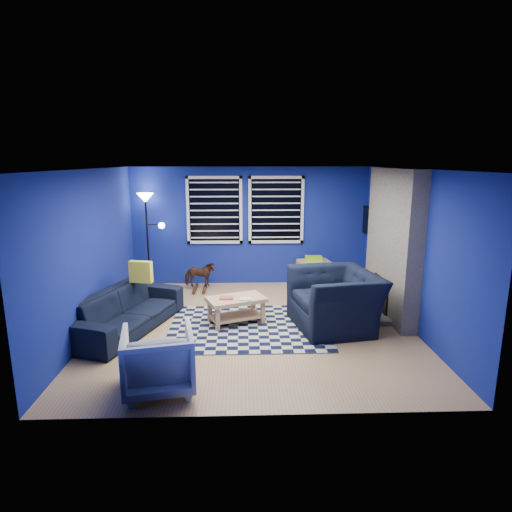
{
  "coord_description": "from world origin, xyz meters",
  "views": [
    {
      "loc": [
        -0.18,
        -6.52,
        2.63
      ],
      "look_at": [
        0.05,
        0.3,
        1.09
      ],
      "focal_mm": 30.0,
      "sensor_mm": 36.0,
      "label": 1
    }
  ],
  "objects_px": {
    "armchair_big": "(335,300)",
    "floor_lamp": "(147,211)",
    "armchair_bent": "(158,360)",
    "tv": "(371,222)",
    "rocking_horse": "(200,275)",
    "cabinet": "(313,273)",
    "sofa": "(127,310)",
    "coffee_table": "(236,305)"
  },
  "relations": [
    {
      "from": "sofa",
      "to": "floor_lamp",
      "type": "relative_size",
      "value": 1.12
    },
    {
      "from": "armchair_bent",
      "to": "coffee_table",
      "type": "relative_size",
      "value": 0.78
    },
    {
      "from": "tv",
      "to": "cabinet",
      "type": "relative_size",
      "value": 1.41
    },
    {
      "from": "tv",
      "to": "armchair_bent",
      "type": "bearing_deg",
      "value": -132.53
    },
    {
      "from": "sofa",
      "to": "coffee_table",
      "type": "bearing_deg",
      "value": -63.87
    },
    {
      "from": "armchair_big",
      "to": "rocking_horse",
      "type": "height_order",
      "value": "armchair_big"
    },
    {
      "from": "coffee_table",
      "to": "cabinet",
      "type": "xyz_separation_m",
      "value": [
        1.63,
        2.13,
        -0.03
      ]
    },
    {
      "from": "tv",
      "to": "coffee_table",
      "type": "distance_m",
      "value": 3.48
    },
    {
      "from": "armchair_big",
      "to": "floor_lamp",
      "type": "relative_size",
      "value": 0.7
    },
    {
      "from": "sofa",
      "to": "armchair_bent",
      "type": "relative_size",
      "value": 2.72
    },
    {
      "from": "coffee_table",
      "to": "cabinet",
      "type": "bearing_deg",
      "value": 52.59
    },
    {
      "from": "rocking_horse",
      "to": "cabinet",
      "type": "distance_m",
      "value": 2.41
    },
    {
      "from": "rocking_horse",
      "to": "floor_lamp",
      "type": "distance_m",
      "value": 1.69
    },
    {
      "from": "cabinet",
      "to": "rocking_horse",
      "type": "bearing_deg",
      "value": 178.65
    },
    {
      "from": "rocking_horse",
      "to": "armchair_bent",
      "type": "bearing_deg",
      "value": 175.17
    },
    {
      "from": "coffee_table",
      "to": "armchair_big",
      "type": "bearing_deg",
      "value": -7.1
    },
    {
      "from": "rocking_horse",
      "to": "coffee_table",
      "type": "height_order",
      "value": "rocking_horse"
    },
    {
      "from": "rocking_horse",
      "to": "floor_lamp",
      "type": "relative_size",
      "value": 0.31
    },
    {
      "from": "rocking_horse",
      "to": "coffee_table",
      "type": "distance_m",
      "value": 2.01
    },
    {
      "from": "armchair_bent",
      "to": "floor_lamp",
      "type": "xyz_separation_m",
      "value": [
        -0.95,
        4.18,
        1.25
      ]
    },
    {
      "from": "armchair_big",
      "to": "tv",
      "type": "bearing_deg",
      "value": 140.43
    },
    {
      "from": "armchair_bent",
      "to": "coffee_table",
      "type": "height_order",
      "value": "armchair_bent"
    },
    {
      "from": "floor_lamp",
      "to": "armchair_bent",
      "type": "bearing_deg",
      "value": -77.2
    },
    {
      "from": "sofa",
      "to": "cabinet",
      "type": "xyz_separation_m",
      "value": [
        3.35,
        2.34,
        -0.04
      ]
    },
    {
      "from": "tv",
      "to": "cabinet",
      "type": "height_order",
      "value": "tv"
    },
    {
      "from": "sofa",
      "to": "rocking_horse",
      "type": "relative_size",
      "value": 3.58
    },
    {
      "from": "rocking_horse",
      "to": "cabinet",
      "type": "relative_size",
      "value": 0.87
    },
    {
      "from": "armchair_bent",
      "to": "floor_lamp",
      "type": "relative_size",
      "value": 0.41
    },
    {
      "from": "armchair_bent",
      "to": "tv",
      "type": "bearing_deg",
      "value": -143.67
    },
    {
      "from": "armchair_bent",
      "to": "floor_lamp",
      "type": "height_order",
      "value": "floor_lamp"
    },
    {
      "from": "armchair_bent",
      "to": "cabinet",
      "type": "distance_m",
      "value": 4.87
    },
    {
      "from": "rocking_horse",
      "to": "floor_lamp",
      "type": "bearing_deg",
      "value": 72.6
    },
    {
      "from": "tv",
      "to": "armchair_big",
      "type": "distance_m",
      "value": 2.55
    },
    {
      "from": "cabinet",
      "to": "floor_lamp",
      "type": "height_order",
      "value": "floor_lamp"
    },
    {
      "from": "coffee_table",
      "to": "cabinet",
      "type": "height_order",
      "value": "cabinet"
    },
    {
      "from": "rocking_horse",
      "to": "floor_lamp",
      "type": "xyz_separation_m",
      "value": [
        -1.06,
        0.27,
        1.29
      ]
    },
    {
      "from": "floor_lamp",
      "to": "coffee_table",
      "type": "bearing_deg",
      "value": -49.34
    },
    {
      "from": "rocking_horse",
      "to": "floor_lamp",
      "type": "height_order",
      "value": "floor_lamp"
    },
    {
      "from": "armchair_big",
      "to": "rocking_horse",
      "type": "relative_size",
      "value": 2.25
    },
    {
      "from": "tv",
      "to": "floor_lamp",
      "type": "bearing_deg",
      "value": 176.9
    },
    {
      "from": "sofa",
      "to": "cabinet",
      "type": "distance_m",
      "value": 4.08
    },
    {
      "from": "armchair_big",
      "to": "armchair_bent",
      "type": "xyz_separation_m",
      "value": [
        -2.46,
        -1.86,
        -0.08
      ]
    }
  ]
}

